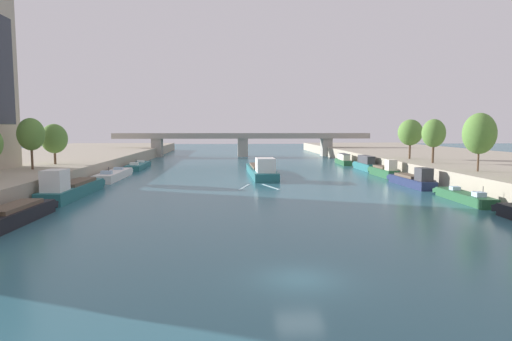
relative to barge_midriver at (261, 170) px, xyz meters
name	(u,v)px	position (x,y,z in m)	size (l,w,h in m)	color
ground_plane	(300,279)	(-1.61, -50.42, -1.02)	(400.00, 400.00, 0.00)	#2D6070
quay_left	(7,167)	(-43.52, 4.58, 0.26)	(36.00, 170.00, 2.57)	#A89E89
quay_right	(479,165)	(40.30, 4.58, 0.26)	(36.00, 170.00, 2.57)	#A89E89
barge_midriver	(261,170)	(0.00, 0.00, 0.00)	(4.24, 21.51, 3.43)	#23666B
wake_behind_barge	(257,187)	(-1.53, -13.64, -1.01)	(5.60, 5.95, 0.03)	#A0CCD6
moored_boat_left_near	(3,216)	(-23.55, -36.93, -0.04)	(2.91, 13.72, 3.32)	black
moored_boat_left_second	(71,188)	(-23.72, -21.28, 0.05)	(3.10, 15.57, 3.64)	#23666B
moored_boat_left_far	(114,175)	(-23.64, -2.61, -0.40)	(2.91, 14.82, 2.30)	silver
moored_boat_left_lone	(138,166)	(-23.47, 15.17, -0.48)	(3.09, 14.41, 2.14)	#23666B
moored_boat_right_gap_after	(464,197)	(20.29, -26.82, -0.49)	(2.02, 10.80, 2.10)	#235633
moored_boat_right_far	(412,180)	(19.90, -14.08, -0.16)	(2.64, 11.54, 2.84)	#1E284C
moored_boat_right_upstream	(384,171)	(20.27, -1.91, -0.07)	(2.05, 10.05, 3.03)	#235633
moored_boat_right_lone	(365,164)	(20.66, 9.48, 0.14)	(1.94, 10.37, 2.78)	#23666B
moored_boat_right_midway	(343,160)	(19.85, 22.75, -0.03)	(2.15, 10.34, 2.39)	#235633
tree_left_end_of_row	(31,134)	(-31.39, -13.43, 6.17)	(3.42, 3.42, 6.77)	brown
tree_left_midway	(54,139)	(-31.74, -4.91, 5.40)	(3.86, 3.86, 6.08)	brown
tree_right_second	(479,134)	(25.97, -19.59, 6.31)	(4.03, 4.03, 7.35)	brown
tree_right_past_mid	(434,133)	(26.39, -6.33, 6.18)	(3.58, 3.58, 6.85)	brown
tree_right_nearest	(410,132)	(26.55, 2.91, 6.22)	(4.24, 4.24, 6.97)	brown
bridge_far	(243,141)	(-1.61, 51.02, 3.29)	(71.82, 4.40, 6.57)	#9E998E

